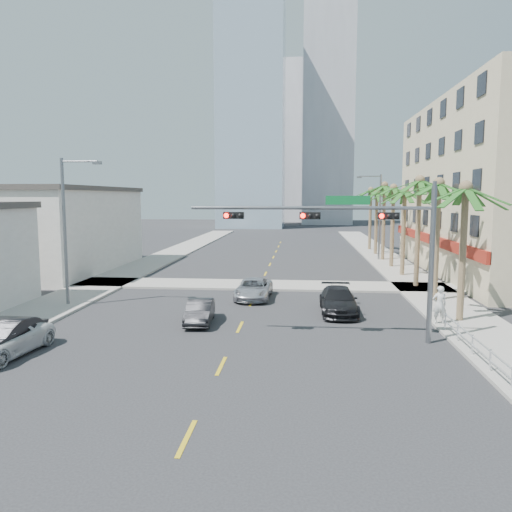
{
  "coord_description": "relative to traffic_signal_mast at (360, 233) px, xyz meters",
  "views": [
    {
      "loc": [
        3.15,
        -14.99,
        6.71
      ],
      "look_at": [
        0.67,
        11.8,
        3.5
      ],
      "focal_mm": 35.0,
      "sensor_mm": 36.0,
      "label": 1
    }
  ],
  "objects": [
    {
      "name": "palm_tree_3",
      "position": [
        5.82,
        19.65,
        2.02
      ],
      "size": [
        4.8,
        4.8,
        7.8
      ],
      "color": "brown",
      "rests_on": "ground"
    },
    {
      "name": "palm_tree_2",
      "position": [
        5.82,
        14.45,
        2.72
      ],
      "size": [
        4.8,
        4.8,
        8.52
      ],
      "color": "brown",
      "rests_on": "ground"
    },
    {
      "name": "palm_tree_7",
      "position": [
        5.82,
        40.45,
        2.37
      ],
      "size": [
        4.8,
        4.8,
        8.16
      ],
      "color": "brown",
      "rests_on": "ground"
    },
    {
      "name": "palm_tree_6",
      "position": [
        5.82,
        35.25,
        2.02
      ],
      "size": [
        4.8,
        4.8,
        7.8
      ],
      "color": "brown",
      "rests_on": "ground"
    },
    {
      "name": "sidewalk_right",
      "position": [
        6.22,
        12.05,
        -4.99
      ],
      "size": [
        4.0,
        120.0,
        0.15
      ],
      "primitive_type": "cube",
      "color": "gray",
      "rests_on": "ground"
    },
    {
      "name": "pedestrian",
      "position": [
        4.52,
        3.21,
        -3.92
      ],
      "size": [
        0.74,
        0.5,
        1.98
      ],
      "primitive_type": "imported",
      "rotation": [
        0.0,
        0.0,
        3.18
      ],
      "color": "silver",
      "rests_on": "sidewalk_right"
    },
    {
      "name": "car_parked_mid",
      "position": [
        -15.18,
        -3.47,
        -4.31
      ],
      "size": [
        1.67,
        4.58,
        1.5
      ],
      "primitive_type": "imported",
      "rotation": [
        0.0,
        0.0,
        -0.02
      ],
      "color": "black",
      "rests_on": "ground"
    },
    {
      "name": "sidewalk_cross",
      "position": [
        -5.78,
        14.05,
        -4.99
      ],
      "size": [
        80.0,
        4.0,
        0.15
      ],
      "primitive_type": "cube",
      "color": "gray",
      "rests_on": "ground"
    },
    {
      "name": "car_lane_right",
      "position": [
        -0.5,
        5.66,
        -4.33
      ],
      "size": [
        2.1,
        5.07,
        1.47
      ],
      "primitive_type": "imported",
      "rotation": [
        0.0,
        0.0,
        0.01
      ],
      "color": "black",
      "rests_on": "ground"
    },
    {
      "name": "car_lane_center",
      "position": [
        -5.78,
        9.28,
        -4.4
      ],
      "size": [
        2.34,
        4.82,
        1.32
      ],
      "primitive_type": "imported",
      "rotation": [
        0.0,
        0.0,
        -0.03
      ],
      "color": "silver",
      "rests_on": "ground"
    },
    {
      "name": "tower_far_left",
      "position": [
        -13.78,
        87.05,
        18.94
      ],
      "size": [
        14.0,
        14.0,
        48.0
      ],
      "primitive_type": "cube",
      "color": "#99B2C6",
      "rests_on": "ground"
    },
    {
      "name": "traffic_signal_mast",
      "position": [
        0.0,
        0.0,
        0.0
      ],
      "size": [
        11.12,
        0.54,
        7.2
      ],
      "color": "slate",
      "rests_on": "ground"
    },
    {
      "name": "building_left_far",
      "position": [
        -25.28,
        20.05,
        -1.46
      ],
      "size": [
        11.0,
        18.0,
        7.2
      ],
      "primitive_type": "cube",
      "color": "beige",
      "rests_on": "ground"
    },
    {
      "name": "streetlight_right",
      "position": [
        5.21,
        30.05,
        -0.0
      ],
      "size": [
        2.55,
        0.25,
        9.0
      ],
      "color": "slate",
      "rests_on": "ground"
    },
    {
      "name": "palm_tree_4",
      "position": [
        5.82,
        24.85,
        2.37
      ],
      "size": [
        4.8,
        4.8,
        8.16
      ],
      "color": "brown",
      "rests_on": "ground"
    },
    {
      "name": "car_lane_left",
      "position": [
        -8.02,
        2.67,
        -4.44
      ],
      "size": [
        1.64,
        3.88,
        1.25
      ],
      "primitive_type": "imported",
      "rotation": [
        0.0,
        0.0,
        0.09
      ],
      "color": "black",
      "rests_on": "ground"
    },
    {
      "name": "palm_tree_0",
      "position": [
        5.82,
        4.05,
        2.02
      ],
      "size": [
        4.8,
        4.8,
        7.8
      ],
      "color": "brown",
      "rests_on": "ground"
    },
    {
      "name": "palm_tree_1",
      "position": [
        5.82,
        9.25,
        2.37
      ],
      "size": [
        4.8,
        4.8,
        8.16
      ],
      "color": "brown",
      "rests_on": "ground"
    },
    {
      "name": "guardrail",
      "position": [
        4.52,
        -1.95,
        -4.39
      ],
      "size": [
        0.08,
        8.08,
        1.0
      ],
      "color": "silver",
      "rests_on": "ground"
    },
    {
      "name": "streetlight_left",
      "position": [
        -16.78,
        6.05,
        -0.0
      ],
      "size": [
        2.55,
        0.25,
        9.0
      ],
      "color": "slate",
      "rests_on": "ground"
    },
    {
      "name": "sidewalk_left",
      "position": [
        -17.78,
        12.05,
        -4.99
      ],
      "size": [
        4.0,
        120.0,
        0.15
      ],
      "primitive_type": "cube",
      "color": "gray",
      "rests_on": "ground"
    },
    {
      "name": "car_parked_far",
      "position": [
        -15.18,
        -3.58,
        -4.39
      ],
      "size": [
        2.69,
        5.02,
        1.34
      ],
      "primitive_type": "imported",
      "rotation": [
        0.0,
        0.0,
        -0.1
      ],
      "color": "white",
      "rests_on": "ground"
    },
    {
      "name": "ground",
      "position": [
        -5.78,
        -7.95,
        -5.06
      ],
      "size": [
        260.0,
        260.0,
        0.0
      ],
      "primitive_type": "plane",
      "color": "#262628",
      "rests_on": "ground"
    },
    {
      "name": "tower_far_center",
      "position": [
        -8.78,
        117.05,
        15.94
      ],
      "size": [
        16.0,
        16.0,
        42.0
      ],
      "primitive_type": "cube",
      "color": "#ADADB2",
      "rests_on": "ground"
    },
    {
      "name": "tower_far_right",
      "position": [
        3.22,
        102.05,
        24.94
      ],
      "size": [
        12.0,
        12.0,
        60.0
      ],
      "primitive_type": "cube",
      "color": "#ADADB2",
      "rests_on": "ground"
    },
    {
      "name": "palm_tree_5",
      "position": [
        5.82,
        30.05,
        2.72
      ],
      "size": [
        4.8,
        4.8,
        8.52
      ],
      "color": "brown",
      "rests_on": "ground"
    }
  ]
}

